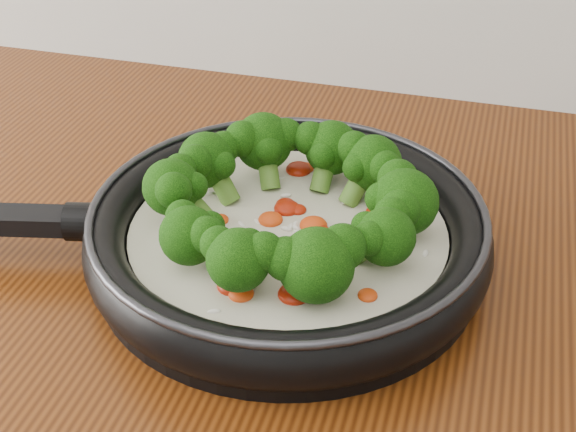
# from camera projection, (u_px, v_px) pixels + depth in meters

# --- Properties ---
(skillet) EXTENTS (0.58, 0.42, 0.10)m
(skillet) POSITION_uv_depth(u_px,v_px,m) (286.00, 227.00, 0.68)
(skillet) COLOR black
(skillet) RESTS_ON counter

